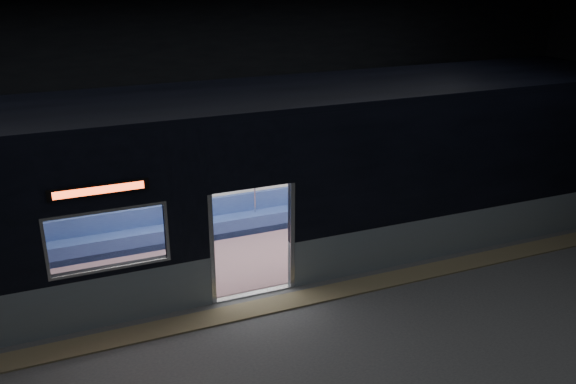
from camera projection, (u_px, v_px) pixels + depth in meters
station_floor at (275, 324)px, 10.08m from camera, size 24.00×14.00×0.01m
station_envelope at (273, 106)px, 8.77m from camera, size 24.00×14.00×5.00m
tactile_strip at (263, 307)px, 10.55m from camera, size 22.80×0.50×0.03m
metro_car at (226, 172)px, 11.61m from camera, size 18.00×3.04×3.35m
passenger at (330, 189)px, 13.84m from camera, size 0.38×0.63×1.27m
handbag at (335, 196)px, 13.72m from camera, size 0.29×0.26×0.12m
transit_map at (258, 164)px, 13.28m from camera, size 0.98×0.03×0.64m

